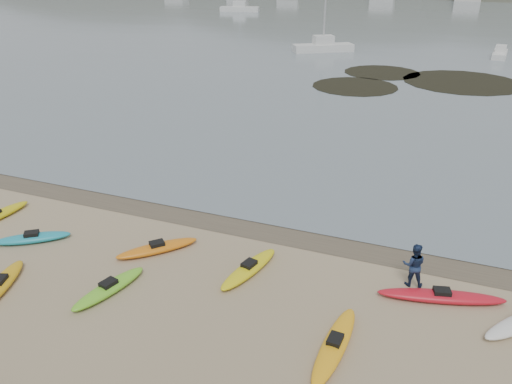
% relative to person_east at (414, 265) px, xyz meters
% --- Properties ---
extents(ground, '(600.00, 600.00, 0.00)m').
position_rel_person_east_xyz_m(ground, '(-6.85, 2.27, -0.82)').
color(ground, tan).
rests_on(ground, ground).
extents(wet_sand, '(60.00, 60.00, 0.00)m').
position_rel_person_east_xyz_m(wet_sand, '(-6.85, 1.97, -0.82)').
color(wet_sand, brown).
rests_on(wet_sand, ground).
extents(kayaks, '(23.29, 7.68, 0.34)m').
position_rel_person_east_xyz_m(kayaks, '(-7.11, -2.47, -0.65)').
color(kayaks, '#72D22A').
rests_on(kayaks, ground).
extents(person_east, '(0.87, 0.72, 1.65)m').
position_rel_person_east_xyz_m(person_east, '(0.00, 0.00, 0.00)').
color(person_east, navy).
rests_on(person_east, ground).
extents(kelp_mats, '(18.52, 14.96, 0.04)m').
position_rel_person_east_xyz_m(kelp_mats, '(-3.07, 34.45, -0.80)').
color(kelp_mats, black).
rests_on(kelp_mats, water).
extents(moored_boats, '(102.73, 75.84, 1.23)m').
position_rel_person_east_xyz_m(moored_boats, '(3.53, 85.07, -0.25)').
color(moored_boats, silver).
rests_on(moored_boats, ground).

